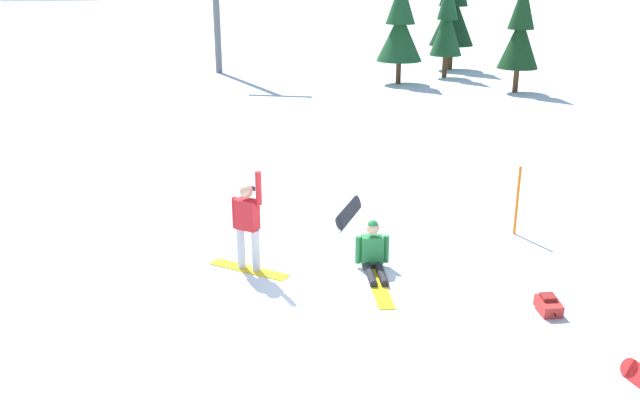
% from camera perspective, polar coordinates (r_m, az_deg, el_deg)
% --- Properties ---
extents(ground_plane, '(800.00, 800.00, 0.00)m').
position_cam_1_polar(ground_plane, '(11.34, 0.28, -8.57)').
color(ground_plane, white).
extents(snowboarder_foreground, '(1.60, 0.76, 1.92)m').
position_cam_1_polar(snowboarder_foreground, '(12.18, -6.14, -2.08)').
color(snowboarder_foreground, yellow).
rests_on(snowboarder_foreground, ground_plane).
extents(snowboarder_midground, '(0.86, 1.85, 0.92)m').
position_cam_1_polar(snowboarder_midground, '(12.32, 4.56, -4.68)').
color(snowboarder_midground, black).
rests_on(snowboarder_midground, ground_plane).
extents(loose_snowboard_near_right, '(0.40, 1.81, 0.28)m').
position_cam_1_polar(loose_snowboard_near_right, '(14.98, 2.42, -0.99)').
color(loose_snowboard_near_right, black).
rests_on(loose_snowboard_near_right, ground_plane).
extents(backpack_red, '(0.43, 0.56, 0.30)m').
position_cam_1_polar(backpack_red, '(11.53, 18.75, -8.40)').
color(backpack_red, red).
rests_on(backpack_red, ground_plane).
extents(trail_marker_pole, '(0.06, 0.06, 1.46)m').
position_cam_1_polar(trail_marker_pole, '(14.44, 16.33, -0.06)').
color(trail_marker_pole, orange).
rests_on(trail_marker_pole, ground_plane).
extents(pine_tree_leaning, '(2.41, 2.41, 5.95)m').
position_cam_1_polar(pine_tree_leaning, '(38.51, 11.18, 15.56)').
color(pine_tree_leaning, '#472D19').
rests_on(pine_tree_leaning, ground_plane).
extents(pine_tree_young, '(1.63, 1.63, 5.06)m').
position_cam_1_polar(pine_tree_young, '(35.52, 10.70, 14.55)').
color(pine_tree_young, '#472D19').
rests_on(pine_tree_young, ground_plane).
extents(pine_tree_broad, '(2.18, 2.18, 4.94)m').
position_cam_1_polar(pine_tree_broad, '(33.16, 6.79, 14.35)').
color(pine_tree_broad, '#472D19').
rests_on(pine_tree_broad, ground_plane).
extents(pine_tree_twin, '(1.80, 1.80, 4.87)m').
position_cam_1_polar(pine_tree_twin, '(31.74, 16.57, 13.46)').
color(pine_tree_twin, '#472D19').
rests_on(pine_tree_twin, ground_plane).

